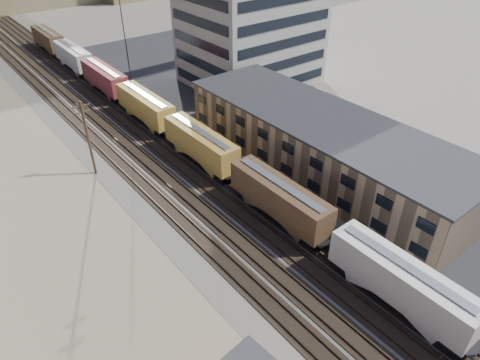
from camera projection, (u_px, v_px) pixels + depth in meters
ballast_bed at (129, 131)px, 64.75m from camera, size 18.00×200.00×0.06m
dirt_yard at (5, 216)px, 48.00m from camera, size 24.00×180.00×0.03m
asphalt_lot at (302, 126)px, 66.32m from camera, size 26.00×120.00×0.04m
rail_tracks at (125, 132)px, 64.42m from camera, size 11.40×200.00×0.24m
freight_train at (171, 123)px, 60.92m from camera, size 3.00×119.74×4.46m
warehouse at (321, 144)px, 54.19m from camera, size 12.40×40.40×7.25m
office_tower at (251, 31)px, 77.13m from camera, size 22.60×18.60×18.45m
utility_pole_north at (88, 137)px, 52.23m from camera, size 2.20×0.32×10.00m
radio_mast at (126, 48)px, 69.20m from camera, size 1.20×0.16×18.00m
parked_car_blue at (217, 76)px, 81.97m from camera, size 5.34×6.43×1.63m
parked_car_far at (321, 94)px, 74.62m from camera, size 3.19×4.93×1.56m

